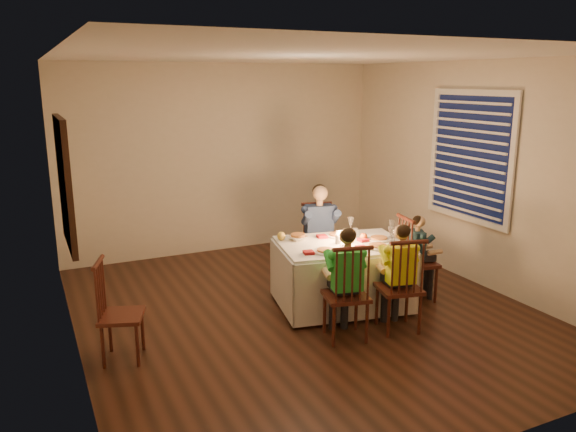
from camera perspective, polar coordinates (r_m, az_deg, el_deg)
name	(u,v)px	position (r m, az deg, el deg)	size (l,w,h in m)	color
ground	(305,311)	(6.01, 1.75, -9.65)	(5.00, 5.00, 0.00)	black
wall_left	(66,213)	(5.02, -21.62, 0.29)	(0.02, 5.00, 2.60)	beige
wall_right	(477,174)	(6.93, 18.65, 4.03)	(0.02, 5.00, 2.60)	beige
wall_back	(224,159)	(7.89, -6.56, 5.76)	(4.50, 0.02, 2.60)	beige
ceiling	(307,56)	(5.52, 1.95, 15.98)	(5.00, 5.00, 0.00)	white
dining_table	(342,261)	(6.01, 5.51, -4.61)	(1.51, 1.21, 0.67)	silver
chair_adult	(319,282)	(6.83, 3.16, -6.70)	(0.39, 0.37, 0.95)	#3B1510
chair_near_left	(345,338)	(5.46, 5.79, -12.21)	(0.39, 0.37, 0.95)	#3B1510
chair_near_right	(397,329)	(5.71, 11.01, -11.21)	(0.39, 0.37, 0.95)	#3B1510
chair_end	(415,299)	(6.48, 12.81, -8.19)	(0.39, 0.37, 0.95)	#3B1510
chair_extra	(125,358)	(5.27, -16.24, -13.73)	(0.37, 0.36, 0.91)	#3B1510
adult	(319,282)	(6.83, 3.16, -6.70)	(0.42, 0.39, 1.19)	navy
child_green	(345,338)	(5.46, 5.79, -12.21)	(0.36, 0.33, 1.08)	green
child_yellow	(397,329)	(5.71, 11.01, -11.21)	(0.35, 0.32, 1.07)	yellow
child_teal	(415,299)	(6.48, 12.81, -8.19)	(0.29, 0.26, 0.96)	#18303C
setting_adult	(338,236)	(6.19, 5.06, -2.01)	(0.26, 0.26, 0.02)	silver
setting_green	(326,251)	(5.62, 3.87, -3.62)	(0.26, 0.26, 0.02)	silver
setting_yellow	(378,247)	(5.83, 9.10, -3.11)	(0.26, 0.26, 0.02)	silver
setting_teal	(379,239)	(6.11, 9.22, -2.34)	(0.26, 0.26, 0.02)	silver
candle_left	(338,239)	(5.91, 5.08, -2.35)	(0.06, 0.06, 0.10)	white
candle_right	(349,238)	(5.96, 6.24, -2.26)	(0.06, 0.06, 0.10)	white
squash	(281,236)	(6.02, -0.69, -2.05)	(0.09, 0.09, 0.09)	yellow
orange_fruit	(364,237)	(6.07, 7.69, -2.10)	(0.08, 0.08, 0.08)	#E55913
serving_bowl	(298,238)	(6.03, 1.03, -2.24)	(0.20, 0.20, 0.05)	silver
wall_mirror	(65,183)	(5.28, -21.71, 3.12)	(0.06, 0.95, 1.15)	black
window_blinds	(469,157)	(6.94, 17.94, 5.77)	(0.07, 1.34, 1.54)	#0D1436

